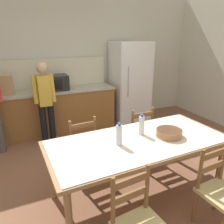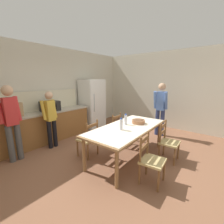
% 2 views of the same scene
% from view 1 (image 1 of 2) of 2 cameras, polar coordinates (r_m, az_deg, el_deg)
% --- Properties ---
extents(ground_plane, '(8.32, 8.32, 0.00)m').
position_cam_1_polar(ground_plane, '(3.20, 0.54, -18.77)').
color(ground_plane, brown).
extents(wall_back, '(6.52, 0.12, 2.90)m').
position_cam_1_polar(wall_back, '(5.09, -12.32, 12.97)').
color(wall_back, beige).
rests_on(wall_back, ground).
extents(kitchen_counter, '(3.36, 0.66, 0.92)m').
position_cam_1_polar(kitchen_counter, '(4.77, -19.43, -0.31)').
color(kitchen_counter, brown).
rests_on(kitchen_counter, ground).
extents(counter_splashback, '(3.32, 0.03, 0.60)m').
position_cam_1_polar(counter_splashback, '(4.90, -20.76, 9.19)').
color(counter_splashback, beige).
rests_on(counter_splashback, kitchen_counter).
extents(refrigerator, '(0.83, 0.73, 1.86)m').
position_cam_1_polar(refrigerator, '(5.22, 4.79, 7.71)').
color(refrigerator, white).
rests_on(refrigerator, ground).
extents(microwave, '(0.50, 0.39, 0.30)m').
position_cam_1_polar(microwave, '(4.65, -14.60, 7.44)').
color(microwave, black).
rests_on(microwave, kitchen_counter).
extents(paper_bag, '(0.24, 0.16, 0.36)m').
position_cam_1_polar(paper_bag, '(4.58, -25.79, 6.35)').
color(paper_bag, tan).
rests_on(paper_bag, kitchen_counter).
extents(dining_table, '(2.25, 1.09, 0.78)m').
position_cam_1_polar(dining_table, '(2.71, 7.05, -8.57)').
color(dining_table, olive).
rests_on(dining_table, ground).
extents(bottle_near_centre, '(0.07, 0.07, 0.27)m').
position_cam_1_polar(bottle_near_centre, '(2.50, 1.85, -5.97)').
color(bottle_near_centre, silver).
rests_on(bottle_near_centre, dining_table).
extents(bottle_off_centre, '(0.07, 0.07, 0.27)m').
position_cam_1_polar(bottle_off_centre, '(2.78, 7.72, -3.42)').
color(bottle_off_centre, silver).
rests_on(bottle_off_centre, dining_table).
extents(serving_bowl, '(0.32, 0.32, 0.09)m').
position_cam_1_polar(serving_bowl, '(2.82, 14.65, -5.19)').
color(serving_bowl, '#9E6642').
rests_on(serving_bowl, dining_table).
extents(chair_side_far_left, '(0.45, 0.44, 0.91)m').
position_cam_1_polar(chair_side_far_left, '(3.30, -8.24, -8.62)').
color(chair_side_far_left, brown).
rests_on(chair_side_far_left, ground).
extents(chair_side_near_right, '(0.45, 0.43, 0.91)m').
position_cam_1_polar(chair_side_near_right, '(2.68, 26.27, -17.97)').
color(chair_side_near_right, brown).
rests_on(chair_side_near_right, ground).
extents(chair_side_far_right, '(0.43, 0.41, 0.91)m').
position_cam_1_polar(chair_side_far_right, '(3.68, 6.69, -5.46)').
color(chair_side_far_right, brown).
rests_on(chair_side_far_right, ground).
extents(person_at_counter, '(0.39, 0.27, 1.55)m').
position_cam_1_polar(person_at_counter, '(4.15, -17.03, 3.07)').
color(person_at_counter, black).
rests_on(person_at_counter, ground).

